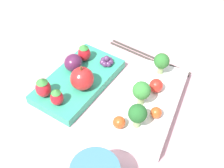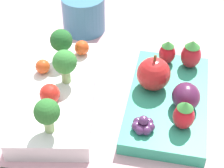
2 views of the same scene
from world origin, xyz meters
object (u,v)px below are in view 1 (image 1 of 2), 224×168
object	(u,v)px
strawberry_0	(43,87)
plum	(73,63)
apple	(82,79)
cherry_tomato_0	(156,113)
strawberry_2	(84,53)
bento_box_fruit	(78,82)
grape_cluster	(107,61)
broccoli_floret_0	(162,62)
strawberry_1	(57,97)
bento_box_savoury	(149,104)
broccoli_floret_1	(142,91)
cherry_tomato_2	(119,122)
chopsticks_pair	(149,57)
cherry_tomato_1	(156,86)
broccoli_floret_2	(138,114)

from	to	relation	value
strawberry_0	plum	world-z (taller)	strawberry_0
apple	cherry_tomato_0	bearing A→B (deg)	85.08
apple	strawberry_2	xyz separation A→B (m)	(-0.08, -0.04, -0.00)
bento_box_fruit	plum	bearing A→B (deg)	-137.41
apple	grape_cluster	world-z (taller)	apple
grape_cluster	bento_box_fruit	bearing A→B (deg)	-27.86
cherry_tomato_0	grape_cluster	distance (m)	0.18
bento_box_fruit	broccoli_floret_0	size ratio (longest dim) A/B	4.34
cherry_tomato_0	grape_cluster	size ratio (longest dim) A/B	0.71
broccoli_floret_0	strawberry_1	distance (m)	0.22
broccoli_floret_0	apple	xyz separation A→B (m)	(0.10, -0.13, -0.01)
bento_box_savoury	broccoli_floret_1	distance (m)	0.05
cherry_tomato_2	apple	size ratio (longest dim) A/B	0.41
apple	plum	world-z (taller)	apple
cherry_tomato_2	chopsticks_pair	bearing A→B (deg)	-173.60
chopsticks_pair	strawberry_0	bearing A→B (deg)	-33.48
apple	strawberry_1	xyz separation A→B (m)	(0.06, -0.02, -0.01)
strawberry_2	plum	distance (m)	0.04
plum	grape_cluster	size ratio (longest dim) A/B	1.36
bento_box_savoury	apple	bearing A→B (deg)	-81.78
cherry_tomato_0	bento_box_savoury	bearing A→B (deg)	-144.14
apple	cherry_tomato_1	bearing A→B (deg)	108.74
bento_box_savoury	broccoli_floret_0	xyz separation A→B (m)	(-0.08, -0.01, 0.05)
bento_box_fruit	broccoli_floret_2	world-z (taller)	broccoli_floret_2
apple	strawberry_0	xyz separation A→B (m)	(0.05, -0.06, -0.00)
broccoli_floret_0	cherry_tomato_1	bearing A→B (deg)	9.30
bento_box_savoury	broccoli_floret_1	size ratio (longest dim) A/B	4.26
bento_box_fruit	cherry_tomato_2	size ratio (longest dim) A/B	9.22
broccoli_floret_1	plum	size ratio (longest dim) A/B	1.28
broccoli_floret_2	cherry_tomato_2	size ratio (longest dim) A/B	2.23
grape_cluster	apple	bearing A→B (deg)	-9.42
apple	plum	size ratio (longest dim) A/B	1.37
cherry_tomato_2	bento_box_fruit	bearing A→B (deg)	-120.94
broccoli_floret_0	cherry_tomato_1	world-z (taller)	broccoli_floret_0
apple	grape_cluster	distance (m)	0.09
strawberry_2	chopsticks_pair	size ratio (longest dim) A/B	0.21
cherry_tomato_2	plum	world-z (taller)	plum
strawberry_1	broccoli_floret_1	bearing A→B (deg)	113.42
broccoli_floret_2	cherry_tomato_2	world-z (taller)	broccoli_floret_2
strawberry_2	broccoli_floret_2	bearing A→B (deg)	54.75
broccoli_floret_2	plum	bearing A→B (deg)	-115.60
broccoli_floret_2	strawberry_1	distance (m)	0.16
bento_box_fruit	broccoli_floret_0	world-z (taller)	broccoli_floret_0
bento_box_savoury	broccoli_floret_1	world-z (taller)	broccoli_floret_1
cherry_tomato_1	strawberry_2	world-z (taller)	strawberry_2
broccoli_floret_2	apple	size ratio (longest dim) A/B	0.92
broccoli_floret_1	strawberry_0	distance (m)	0.19
cherry_tomato_2	strawberry_0	world-z (taller)	strawberry_0
bento_box_fruit	broccoli_floret_1	distance (m)	0.16
bento_box_savoury	broccoli_floret_2	distance (m)	0.08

